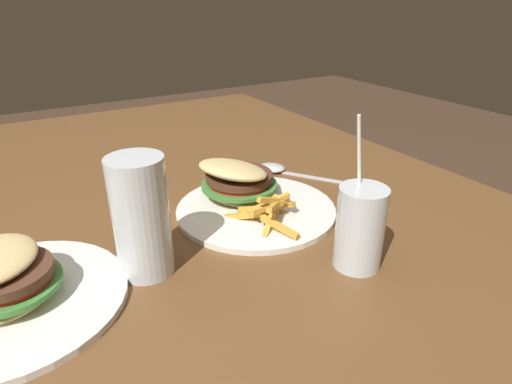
% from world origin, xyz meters
% --- Properties ---
extents(dining_table, '(1.53, 1.39, 0.71)m').
position_xyz_m(dining_table, '(0.00, 0.00, 0.64)').
color(dining_table, brown).
rests_on(dining_table, ground_plane).
extents(meal_plate_near, '(0.29, 0.29, 0.10)m').
position_xyz_m(meal_plate_near, '(-0.09, -0.22, 0.74)').
color(meal_plate_near, white).
rests_on(meal_plate_near, dining_table).
extents(beer_glass, '(0.08, 0.08, 0.17)m').
position_xyz_m(beer_glass, '(-0.18, 0.00, 0.79)').
color(beer_glass, silver).
rests_on(beer_glass, dining_table).
extents(juice_glass, '(0.07, 0.07, 0.22)m').
position_xyz_m(juice_glass, '(-0.33, -0.27, 0.77)').
color(juice_glass, silver).
rests_on(juice_glass, dining_table).
extents(spoon, '(0.17, 0.13, 0.02)m').
position_xyz_m(spoon, '(0.03, -0.36, 0.72)').
color(spoon, silver).
rests_on(spoon, dining_table).
extents(meal_plate_far, '(0.28, 0.28, 0.08)m').
position_xyz_m(meal_plate_far, '(-0.17, 0.17, 0.74)').
color(meal_plate_far, white).
rests_on(meal_plate_far, dining_table).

